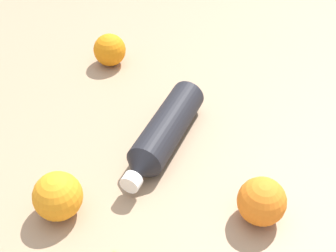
# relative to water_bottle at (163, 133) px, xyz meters

# --- Properties ---
(ground_plane) EXTENTS (2.40, 2.40, 0.00)m
(ground_plane) POSITION_rel_water_bottle_xyz_m (-0.02, -0.01, -0.03)
(ground_plane) COLOR #9E7F60
(water_bottle) EXTENTS (0.28, 0.07, 0.07)m
(water_bottle) POSITION_rel_water_bottle_xyz_m (0.00, 0.00, 0.00)
(water_bottle) COLOR black
(water_bottle) RESTS_ON ground_plane
(orange_0) EXTENTS (0.08, 0.08, 0.08)m
(orange_0) POSITION_rel_water_bottle_xyz_m (0.10, 0.21, 0.01)
(orange_0) COLOR orange
(orange_0) RESTS_ON ground_plane
(orange_1) EXTENTS (0.08, 0.08, 0.08)m
(orange_1) POSITION_rel_water_bottle_xyz_m (0.21, -0.10, 0.01)
(orange_1) COLOR orange
(orange_1) RESTS_ON ground_plane
(orange_2) EXTENTS (0.08, 0.08, 0.08)m
(orange_2) POSITION_rel_water_bottle_xyz_m (-0.22, -0.23, 0.00)
(orange_2) COLOR orange
(orange_2) RESTS_ON ground_plane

